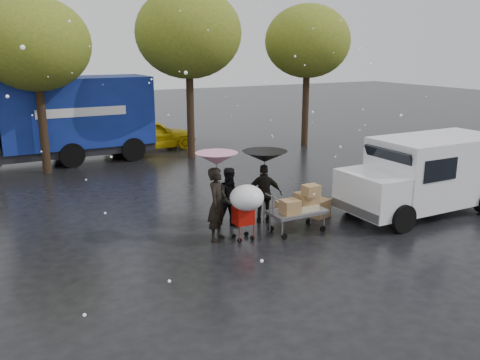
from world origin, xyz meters
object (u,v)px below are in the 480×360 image
person_pink (217,204)px  blue_truck (56,121)px  person_black (264,194)px  yellow_taxi (150,134)px  white_van (426,174)px  vendor_cart (300,205)px  shopping_cart (246,201)px

person_pink → blue_truck: 11.26m
person_black → yellow_taxi: bearing=-63.9°
white_van → blue_truck: bearing=125.1°
yellow_taxi → vendor_cart: bearing=176.5°
person_black → yellow_taxi: 11.33m
vendor_cart → yellow_taxi: yellow_taxi is taller
person_pink → shopping_cart: 0.74m
person_pink → yellow_taxi: bearing=34.3°
white_van → yellow_taxi: size_ratio=1.15×
shopping_cart → white_van: size_ratio=0.30×
person_pink → vendor_cart: person_pink is taller
blue_truck → shopping_cart: bearing=-77.1°
person_black → vendor_cart: person_black is taller
person_black → vendor_cart: (0.47, -1.06, -0.09)m
blue_truck → person_black: bearing=-70.2°
vendor_cart → yellow_taxi: 12.38m
shopping_cart → blue_truck: (-2.63, 11.49, 0.69)m
vendor_cart → blue_truck: bearing=110.1°
person_black → person_pink: bearing=47.4°
shopping_cart → vendor_cart: bearing=-1.0°
blue_truck → vendor_cart: bearing=-69.9°
person_black → blue_truck: blue_truck is taller
vendor_cart → shopping_cart: (-1.59, 0.03, 0.34)m
yellow_taxi → person_black: bearing=174.1°
person_pink → yellow_taxi: (2.20, 11.89, -0.21)m
blue_truck → yellow_taxi: 4.46m
white_van → person_pink: bearing=172.5°
shopping_cart → white_van: 5.74m
person_pink → white_van: white_van is taller
person_black → blue_truck: size_ratio=0.20×
person_pink → shopping_cart: (0.57, -0.45, 0.13)m
person_black → shopping_cart: bearing=71.1°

